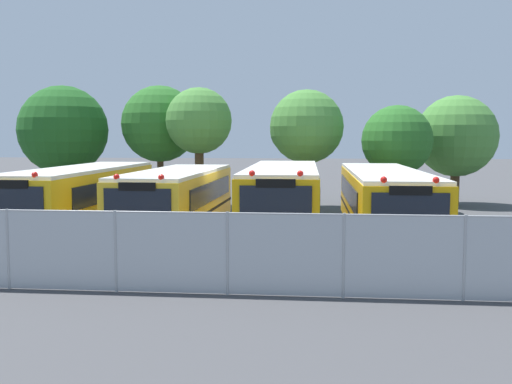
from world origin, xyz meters
TOP-DOWN VIEW (x-y plane):
  - ground_plane at (0.00, 0.00)m, footprint 160.00×160.00m
  - school_bus_0 at (-5.48, -0.18)m, footprint 2.48×10.36m
  - school_bus_1 at (-1.91, -0.22)m, footprint 2.61×9.39m
  - school_bus_2 at (1.89, 0.17)m, footprint 2.65×10.51m
  - school_bus_3 at (5.43, -0.13)m, footprint 2.57×11.42m
  - tree_0 at (-10.44, 9.88)m, footprint 4.76×4.76m
  - tree_1 at (-5.43, 10.49)m, footprint 4.12×4.12m
  - tree_2 at (-3.00, 8.92)m, footprint 3.37×3.37m
  - tree_3 at (2.43, 8.95)m, footprint 3.69×3.69m
  - tree_4 at (6.93, 8.13)m, footprint 3.40×3.40m
  - tree_5 at (10.25, 11.04)m, footprint 4.24×4.24m
  - chainlink_fence at (-0.20, -8.12)m, footprint 18.23×0.07m

SIDE VIEW (x-z plane):
  - ground_plane at x=0.00m, z-range 0.00..0.00m
  - chainlink_fence at x=-0.20m, z-range 0.04..1.93m
  - school_bus_1 at x=-1.91m, z-range 0.07..2.58m
  - school_bus_3 at x=5.43m, z-range 0.07..2.62m
  - school_bus_0 at x=-5.48m, z-range 0.07..2.66m
  - school_bus_2 at x=1.89m, z-range 0.07..2.72m
  - tree_4 at x=6.93m, z-range 0.89..5.99m
  - tree_5 at x=10.25m, z-range 0.71..6.45m
  - tree_0 at x=-10.44m, z-range 0.86..7.19m
  - tree_3 at x=2.43m, z-range 1.06..7.00m
  - tree_1 at x=-5.43m, z-range 1.16..7.50m
  - tree_2 at x=-3.00m, z-range 1.35..7.43m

